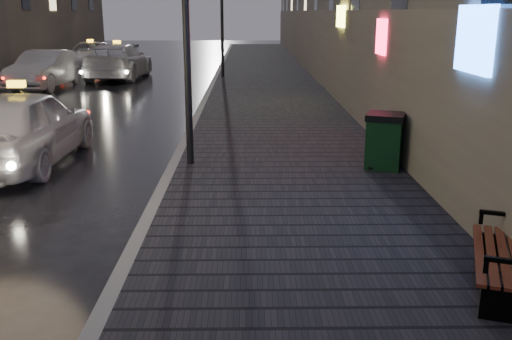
{
  "coord_description": "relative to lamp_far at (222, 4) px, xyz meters",
  "views": [
    {
      "loc": [
        3.03,
        -5.33,
        3.17
      ],
      "look_at": [
        3.15,
        2.96,
        0.85
      ],
      "focal_mm": 40.0,
      "sensor_mm": 36.0,
      "label": 1
    }
  ],
  "objects": [
    {
      "name": "lamp_far",
      "position": [
        0.0,
        0.0,
        0.0
      ],
      "size": [
        0.36,
        0.36,
        5.28
      ],
      "color": "black",
      "rests_on": "sidewalk"
    },
    {
      "name": "bench",
      "position": [
        4.06,
        -21.59,
        -2.9
      ],
      "size": [
        1.15,
        1.83,
        0.89
      ],
      "rotation": [
        0.0,
        0.0,
        -0.35
      ],
      "color": "black",
      "rests_on": "sidewalk"
    },
    {
      "name": "taxi_far",
      "position": [
        -7.89,
        6.38,
        -2.76
      ],
      "size": [
        2.46,
        5.27,
        1.46
      ],
      "primitive_type": "imported",
      "rotation": [
        0.0,
        0.0,
        0.01
      ],
      "color": "white",
      "rests_on": "ground"
    },
    {
      "name": "curb_far",
      "position": [
        -9.25,
        -1.0,
        -3.41
      ],
      "size": [
        0.2,
        58.0,
        0.15
      ],
      "primitive_type": "cube",
      "color": "slate",
      "rests_on": "ground"
    },
    {
      "name": "sidewalk",
      "position": [
        2.05,
        -1.0,
        -3.41
      ],
      "size": [
        4.6,
        58.0,
        0.15
      ],
      "primitive_type": "cube",
      "color": "black",
      "rests_on": "ground"
    },
    {
      "name": "taxi_near",
      "position": [
        -3.59,
        -15.48,
        -2.66
      ],
      "size": [
        2.02,
        4.87,
        1.65
      ],
      "primitive_type": "imported",
      "rotation": [
        0.0,
        0.0,
        3.13
      ],
      "color": "silver",
      "rests_on": "ground"
    },
    {
      "name": "taxi_mid",
      "position": [
        -5.05,
        0.54,
        -2.65
      ],
      "size": [
        2.56,
        5.87,
        1.68
      ],
      "primitive_type": "imported",
      "rotation": [
        0.0,
        0.0,
        3.11
      ],
      "color": "silver",
      "rests_on": "ground"
    },
    {
      "name": "trash_bin",
      "position": [
        3.88,
        -16.38,
        -2.78
      ],
      "size": [
        0.92,
        0.92,
        1.09
      ],
      "rotation": [
        0.0,
        0.0,
        -0.35
      ],
      "color": "black",
      "rests_on": "sidewalk"
    },
    {
      "name": "car_left_mid",
      "position": [
        -7.37,
        -2.9,
        -2.71
      ],
      "size": [
        2.07,
        4.88,
        1.57
      ],
      "primitive_type": "imported",
      "rotation": [
        0.0,
        0.0,
        -0.09
      ],
      "color": "#A3A3AB",
      "rests_on": "ground"
    },
    {
      "name": "curb",
      "position": [
        -0.35,
        -1.0,
        -3.41
      ],
      "size": [
        0.2,
        58.0,
        0.15
      ],
      "primitive_type": "cube",
      "color": "slate",
      "rests_on": "ground"
    }
  ]
}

